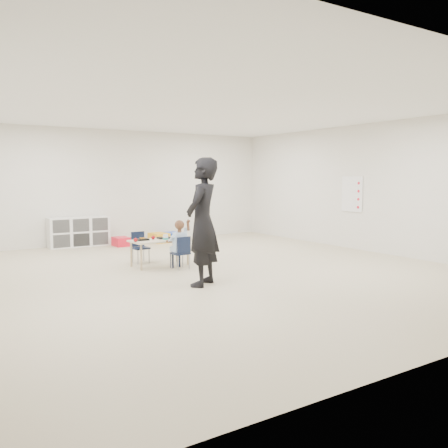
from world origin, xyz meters
TOP-DOWN VIEW (x-y plane):
  - room at (0.00, 0.00)m, footprint 9.00×9.02m
  - table at (-0.64, 1.00)m, footprint 1.10×0.59m
  - chair_near at (-0.46, 0.52)m, footprint 0.30×0.28m
  - chair_far at (-0.81, 1.48)m, footprint 0.30×0.28m
  - child at (-0.46, 0.52)m, footprint 0.41×0.41m
  - lunch_tray_near at (-0.52, 1.07)m, footprint 0.23×0.17m
  - lunch_tray_far at (-0.96, 1.05)m, footprint 0.23×0.17m
  - milk_carton at (-0.58, 0.87)m, footprint 0.07×0.07m
  - bread_roll at (-0.32, 0.89)m, footprint 0.09×0.09m
  - apple_near at (-0.74, 1.06)m, footprint 0.07×0.07m
  - apple_far at (-1.14, 0.92)m, footprint 0.07×0.07m
  - cubby_shelf at (-1.20, 4.28)m, footprint 1.40×0.40m
  - rules_poster at (3.98, 0.60)m, footprint 0.02×0.60m
  - adult at (-0.77, -0.80)m, footprint 0.84×0.80m
  - bin_red at (-0.33, 3.81)m, footprint 0.35×0.45m
  - bin_yellow at (0.69, 3.90)m, footprint 0.43×0.53m
  - bin_blue at (1.09, 3.98)m, footprint 0.41×0.50m

SIDE VIEW (x-z plane):
  - bin_red at x=-0.33m, z-range 0.00..0.21m
  - bin_blue at x=1.09m, z-range 0.00..0.22m
  - bin_yellow at x=0.69m, z-range 0.00..0.24m
  - table at x=-0.64m, z-range 0.00..0.50m
  - chair_near at x=-0.46m, z-range 0.00..0.59m
  - chair_far at x=-0.81m, z-range 0.00..0.59m
  - cubby_shelf at x=-1.20m, z-range 0.00..0.70m
  - child at x=-0.46m, z-range 0.00..0.93m
  - lunch_tray_near at x=-0.52m, z-range 0.49..0.52m
  - lunch_tray_far at x=-0.96m, z-range 0.49..0.52m
  - bread_roll at x=-0.32m, z-range 0.49..0.56m
  - apple_near at x=-0.74m, z-range 0.49..0.56m
  - apple_far at x=-1.14m, z-range 0.49..0.56m
  - milk_carton at x=-0.58m, z-range 0.49..0.59m
  - adult at x=-0.77m, z-range 0.00..1.92m
  - rules_poster at x=3.98m, z-range 0.85..1.65m
  - room at x=0.00m, z-range 0.00..2.80m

